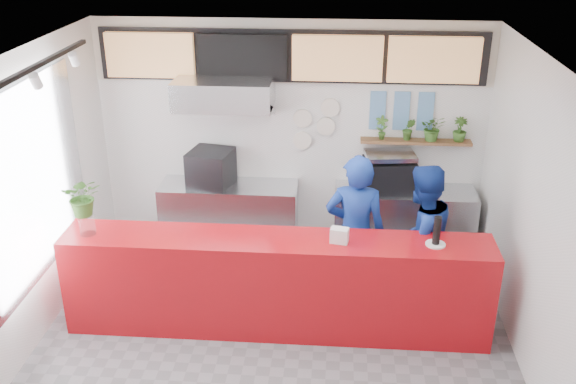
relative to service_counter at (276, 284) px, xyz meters
The scene contains 44 objects.
floor 0.68m from the service_counter, 90.00° to the right, with size 5.00×5.00×0.00m, color slate.
ceiling 2.48m from the service_counter, 90.00° to the right, with size 5.00×5.00×0.00m, color silver.
wall_back 2.30m from the service_counter, 90.00° to the left, with size 5.00×5.00×0.00m, color white.
wall_left 2.70m from the service_counter, behind, with size 5.00×5.00×0.00m, color white.
wall_right 2.70m from the service_counter, ahead, with size 5.00×5.00×0.00m, color white.
service_counter is the anchor object (origin of this frame).
cream_band 2.93m from the service_counter, 90.00° to the left, with size 5.00×0.02×0.80m, color beige.
prep_bench 1.97m from the service_counter, 113.96° to the left, with size 1.80×0.60×0.90m, color #B2B5BA.
panini_oven 2.15m from the service_counter, 119.53° to the left, with size 0.52×0.52×0.47m, color black.
extraction_hood 2.50m from the service_counter, 114.57° to the left, with size 1.20×0.70×0.35m, color #B2B5BA.
hood_lip 2.38m from the service_counter, 114.57° to the left, with size 1.20×0.70×0.08m, color #B2B5BA.
right_bench 2.35m from the service_counter, 50.19° to the left, with size 1.80×0.60×0.90m, color #B2B5BA.
espresso_machine 2.27m from the service_counter, 54.73° to the left, with size 0.64×0.46×0.41m, color black.
espresso_tray 2.36m from the service_counter, 54.73° to the left, with size 0.62×0.43×0.06m, color #AEB1B5.
herb_shelf 2.73m from the service_counter, 51.34° to the left, with size 1.40×0.18×0.04m, color brown.
menu_board_far_left 3.31m from the service_counter, 131.47° to the left, with size 1.10×0.10×0.55m, color tan.
menu_board_mid_left 2.88m from the service_counter, 106.59° to the left, with size 1.10×0.10×0.55m, color black.
menu_board_mid_right 2.87m from the service_counter, 73.94° to the left, with size 1.10×0.10×0.55m, color tan.
menu_board_far_right 3.30m from the service_counter, 48.86° to the left, with size 1.10×0.10×0.55m, color tan.
soffit 2.87m from the service_counter, 90.00° to the left, with size 4.80×0.04×0.65m, color black.
window_pane 2.73m from the service_counter, behind, with size 0.04×2.20×1.90m, color silver.
window_frame 2.71m from the service_counter, behind, with size 0.03×2.30×2.00m, color #B2B5BA.
track_rail 3.21m from the service_counter, 169.22° to the right, with size 0.05×2.40×0.04m, color black.
dec_plate_a 2.40m from the service_counter, 85.86° to the left, with size 0.24×0.24×0.03m, color silver.
dec_plate_b 2.39m from the service_counter, 77.74° to the left, with size 0.24×0.24×0.03m, color silver.
dec_plate_c 2.26m from the service_counter, 85.86° to the left, with size 0.24×0.24×0.03m, color silver.
dec_plate_d 2.52m from the service_counter, 76.42° to the left, with size 0.24×0.24×0.03m, color silver.
photo_frame_a 2.76m from the service_counter, 62.13° to the left, with size 0.20×0.02×0.25m, color #598CBF.
photo_frame_b 2.90m from the service_counter, 56.06° to the left, with size 0.20×0.02×0.25m, color #598CBF.
photo_frame_c 3.05m from the service_counter, 50.74° to the left, with size 0.20×0.02×0.25m, color #598CBF.
photo_frame_d 2.64m from the service_counter, 62.13° to the left, with size 0.20×0.02×0.25m, color #598CBF.
photo_frame_e 2.78m from the service_counter, 56.06° to the left, with size 0.20×0.02×0.25m, color #598CBF.
photo_frame_f 2.94m from the service_counter, 50.74° to the left, with size 0.20×0.02×0.25m, color #598CBF.
staff_center 1.06m from the service_counter, 32.80° to the left, with size 0.67×0.44×1.84m, color navy.
staff_right 1.65m from the service_counter, 18.24° to the left, with size 0.85×0.67×1.76m, color navy.
herb_a 2.57m from the service_counter, 59.89° to the left, with size 0.16×0.11×0.31m, color #376322.
herb_b 2.74m from the service_counter, 53.11° to the left, with size 0.16×0.13×0.29m, color #376322.
herb_c 2.92m from the service_counter, 48.01° to the left, with size 0.30×0.26×0.34m, color #376322.
herb_d 3.13m from the service_counter, 43.12° to the left, with size 0.17×0.15×0.31m, color #376322.
glass_vase 2.08m from the service_counter, behind, with size 0.17×0.17×0.20m, color silver.
basil_vase 2.21m from the service_counter, behind, with size 0.38×0.33×0.43m, color #376322.
napkin_holder 0.90m from the service_counter, ahead, with size 0.18×0.11×0.16m, color white.
white_plate 1.72m from the service_counter, ahead, with size 0.20×0.20×0.02m, color white.
pepper_mill 1.78m from the service_counter, ahead, with size 0.08×0.08×0.30m, color black.
Camera 1 is at (0.58, -5.42, 4.24)m, focal length 40.00 mm.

